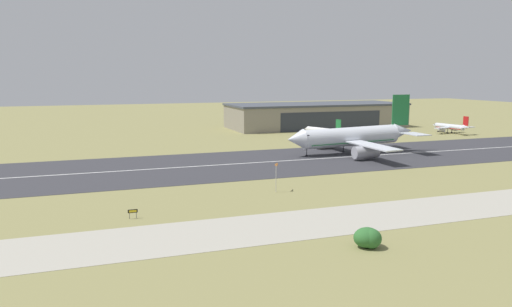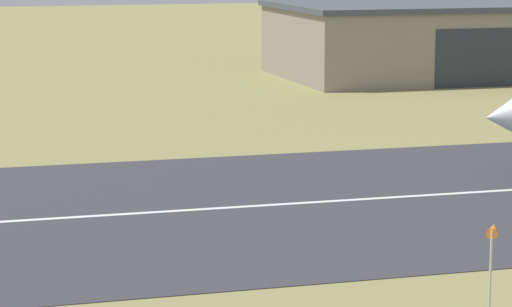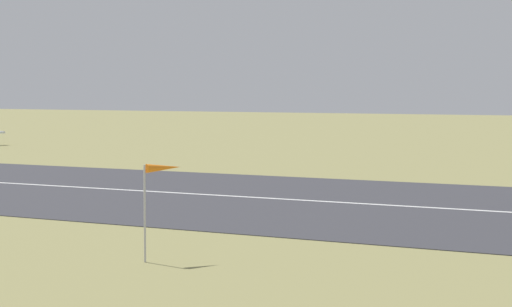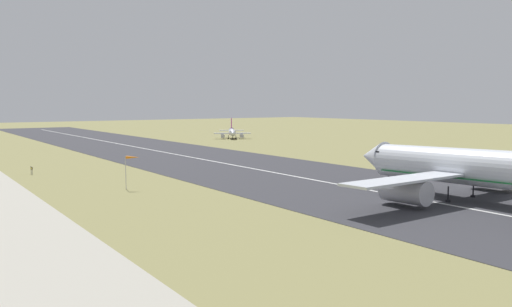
# 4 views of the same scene
# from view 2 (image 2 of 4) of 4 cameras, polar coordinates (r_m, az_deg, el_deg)

# --- Properties ---
(runway_strip) EXTENTS (517.97, 47.48, 0.06)m
(runway_strip) POSITION_cam_2_polar(r_m,az_deg,el_deg) (99.10, -7.36, -2.94)
(runway_strip) COLOR #333338
(runway_strip) RESTS_ON ground_plane
(runway_centreline) EXTENTS (466.17, 0.70, 0.01)m
(runway_centreline) POSITION_cam_2_polar(r_m,az_deg,el_deg) (99.09, -7.36, -2.92)
(runway_centreline) COLOR silver
(runway_centreline) RESTS_ON runway_strip
(windsock_pole) EXTENTS (1.78, 2.54, 6.51)m
(windsock_pole) POSITION_cam_2_polar(r_m,az_deg,el_deg) (68.62, 11.08, -3.83)
(windsock_pole) COLOR #B7B7BC
(windsock_pole) RESTS_ON ground_plane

